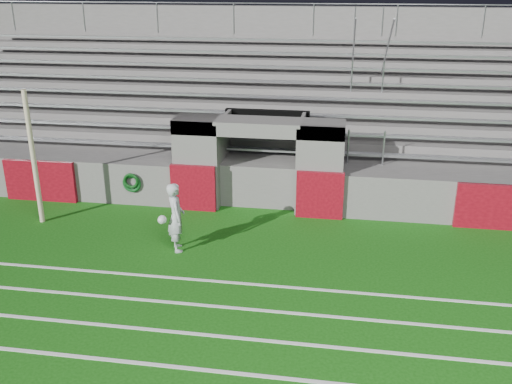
# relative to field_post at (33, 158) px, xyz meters

# --- Properties ---
(ground) EXTENTS (90.00, 90.00, 0.00)m
(ground) POSITION_rel_field_post_xyz_m (5.71, -1.47, -1.82)
(ground) COLOR #12500D
(ground) RESTS_ON ground
(field_post) EXTENTS (0.13, 0.13, 3.65)m
(field_post) POSITION_rel_field_post_xyz_m (0.00, 0.00, 0.00)
(field_post) COLOR beige
(field_post) RESTS_ON ground
(stadium_structure) EXTENTS (26.00, 8.48, 5.42)m
(stadium_structure) POSITION_rel_field_post_xyz_m (5.72, 6.50, -0.33)
(stadium_structure) COLOR #5C5957
(stadium_structure) RESTS_ON ground
(goalkeeper_with_ball) EXTENTS (0.70, 0.75, 1.74)m
(goalkeeper_with_ball) POSITION_rel_field_post_xyz_m (4.17, -1.07, -0.96)
(goalkeeper_with_ball) COLOR #B4B9BE
(goalkeeper_with_ball) RESTS_ON ground
(hose_coil) EXTENTS (0.56, 0.15, 0.60)m
(hose_coil) POSITION_rel_field_post_xyz_m (2.08, 1.47, -1.08)
(hose_coil) COLOR #0D4518
(hose_coil) RESTS_ON ground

